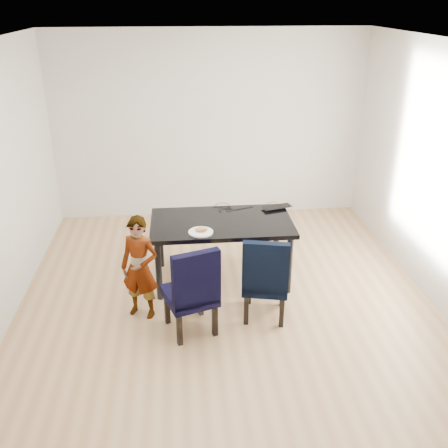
{
  "coord_description": "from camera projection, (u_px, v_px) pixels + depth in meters",
  "views": [
    {
      "loc": [
        -0.45,
        -4.63,
        3.07
      ],
      "look_at": [
        0.0,
        0.2,
        0.85
      ],
      "focal_mm": 40.0,
      "sensor_mm": 36.0,
      "label": 1
    }
  ],
  "objects": [
    {
      "name": "floor",
      "position": [
        226.0,
        302.0,
        5.51
      ],
      "size": [
        4.5,
        5.0,
        0.01
      ],
      "primitive_type": "cube",
      "color": "tan",
      "rests_on": "ground"
    },
    {
      "name": "ceiling",
      "position": [
        226.0,
        42.0,
        4.38
      ],
      "size": [
        4.5,
        5.0,
        0.01
      ],
      "primitive_type": "cube",
      "color": "white",
      "rests_on": "wall_back"
    },
    {
      "name": "wall_back",
      "position": [
        209.0,
        127.0,
        7.21
      ],
      "size": [
        4.5,
        0.01,
        2.7
      ],
      "primitive_type": "cube",
      "color": "silver",
      "rests_on": "ground"
    },
    {
      "name": "wall_front",
      "position": [
        271.0,
        348.0,
        2.68
      ],
      "size": [
        4.5,
        0.01,
        2.7
      ],
      "primitive_type": "cube",
      "color": "white",
      "rests_on": "ground"
    },
    {
      "name": "wall_right",
      "position": [
        444.0,
        180.0,
        5.13
      ],
      "size": [
        0.01,
        5.0,
        2.7
      ],
      "primitive_type": "cube",
      "color": "silver",
      "rests_on": "ground"
    },
    {
      "name": "dining_table",
      "position": [
        222.0,
        250.0,
        5.8
      ],
      "size": [
        1.6,
        0.9,
        0.75
      ],
      "primitive_type": "cube",
      "color": "black",
      "rests_on": "floor"
    },
    {
      "name": "chair_left",
      "position": [
        190.0,
        288.0,
        4.86
      ],
      "size": [
        0.59,
        0.6,
        0.96
      ],
      "primitive_type": "cube",
      "rotation": [
        0.0,
        0.0,
        0.32
      ],
      "color": "black",
      "rests_on": "floor"
    },
    {
      "name": "chair_right",
      "position": [
        266.0,
        276.0,
        5.09
      ],
      "size": [
        0.54,
        0.56,
        0.94
      ],
      "primitive_type": "cube",
      "rotation": [
        0.0,
        0.0,
        -0.21
      ],
      "color": "black",
      "rests_on": "floor"
    },
    {
      "name": "child",
      "position": [
        140.0,
        268.0,
        5.06
      ],
      "size": [
        0.48,
        0.4,
        1.11
      ],
      "primitive_type": "imported",
      "rotation": [
        0.0,
        0.0,
        -0.39
      ],
      "color": "orange",
      "rests_on": "floor"
    },
    {
      "name": "plate",
      "position": [
        201.0,
        232.0,
        5.36
      ],
      "size": [
        0.31,
        0.31,
        0.01
      ],
      "primitive_type": "cylinder",
      "rotation": [
        0.0,
        0.0,
        -0.19
      ],
      "color": "white",
      "rests_on": "dining_table"
    },
    {
      "name": "sandwich",
      "position": [
        201.0,
        229.0,
        5.35
      ],
      "size": [
        0.14,
        0.07,
        0.06
      ],
      "primitive_type": "ellipsoid",
      "rotation": [
        0.0,
        0.0,
        -0.01
      ],
      "color": "#C88247",
      "rests_on": "plate"
    },
    {
      "name": "laptop",
      "position": [
        275.0,
        206.0,
        6.01
      ],
      "size": [
        0.4,
        0.31,
        0.03
      ],
      "primitive_type": "imported",
      "rotation": [
        0.0,
        0.0,
        3.4
      ],
      "color": "black",
      "rests_on": "dining_table"
    },
    {
      "name": "cable_tangle",
      "position": [
        225.0,
        210.0,
        5.92
      ],
      "size": [
        0.18,
        0.18,
        0.01
      ],
      "primitive_type": "torus",
      "rotation": [
        0.0,
        0.0,
        -0.1
      ],
      "color": "black",
      "rests_on": "dining_table"
    }
  ]
}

